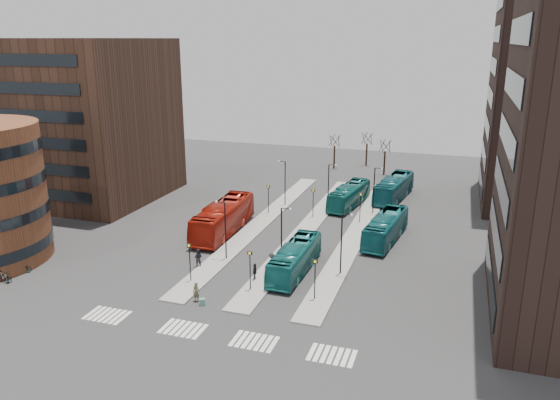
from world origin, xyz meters
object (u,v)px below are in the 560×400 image
(red_bus, at_px, (223,218))
(teal_bus_a, at_px, (295,258))
(teal_bus_d, at_px, (394,188))
(traveller, at_px, (196,292))
(commuter_b, at_px, (255,272))
(commuter_a, at_px, (198,258))
(bicycle_mid, at_px, (3,277))
(suitcase, at_px, (202,302))
(teal_bus_b, at_px, (349,195))
(bicycle_near, at_px, (5,277))
(teal_bus_c, at_px, (386,228))
(commuter_c, at_px, (272,262))
(bicycle_far, at_px, (22,268))

(red_bus, bearing_deg, teal_bus_a, -38.36)
(teal_bus_d, relative_size, traveller, 6.80)
(commuter_b, bearing_deg, commuter_a, 73.27)
(red_bus, bearing_deg, commuter_b, -55.80)
(commuter_a, distance_m, bicycle_mid, 18.10)
(suitcase, relative_size, red_bus, 0.05)
(red_bus, distance_m, commuter_b, 13.88)
(teal_bus_b, relative_size, bicycle_mid, 6.03)
(teal_bus_a, relative_size, bicycle_near, 6.46)
(teal_bus_b, height_order, teal_bus_d, teal_bus_d)
(teal_bus_b, bearing_deg, suitcase, -92.54)
(teal_bus_d, distance_m, commuter_a, 34.11)
(teal_bus_d, relative_size, commuter_a, 6.37)
(bicycle_near, bearing_deg, teal_bus_c, -49.39)
(teal_bus_c, xyz_separation_m, bicycle_mid, (-32.47, -22.21, -1.01))
(suitcase, xyz_separation_m, commuter_a, (-4.03, 7.39, 0.63))
(commuter_c, distance_m, bicycle_far, 24.36)
(suitcase, relative_size, teal_bus_c, 0.05)
(bicycle_far, bearing_deg, commuter_b, -101.08)
(teal_bus_b, xyz_separation_m, bicycle_far, (-25.93, -31.80, -1.03))
(traveller, relative_size, commuter_c, 0.98)
(teal_bus_b, xyz_separation_m, commuter_a, (-10.26, -25.03, -0.57))
(commuter_c, bearing_deg, teal_bus_d, 171.87)
(teal_bus_c, height_order, bicycle_near, teal_bus_c)
(red_bus, bearing_deg, bicycle_far, -132.01)
(suitcase, distance_m, teal_bus_c, 24.22)
(bicycle_mid, bearing_deg, commuter_b, -56.60)
(teal_bus_d, relative_size, commuter_c, 6.68)
(bicycle_far, bearing_deg, teal_bus_c, -83.48)
(red_bus, bearing_deg, teal_bus_d, 47.80)
(traveller, xyz_separation_m, commuter_b, (3.30, 5.62, -0.03))
(red_bus, distance_m, commuter_a, 10.09)
(commuter_a, bearing_deg, teal_bus_b, -123.52)
(traveller, bearing_deg, commuter_b, 64.51)
(traveller, bearing_deg, bicycle_near, -169.12)
(commuter_a, relative_size, bicycle_far, 1.04)
(teal_bus_b, distance_m, teal_bus_c, 13.57)
(traveller, xyz_separation_m, bicycle_near, (-18.90, -1.96, -0.44))
(commuter_b, height_order, bicycle_far, commuter_b)
(suitcase, relative_size, commuter_b, 0.36)
(traveller, bearing_deg, commuter_a, 120.16)
(teal_bus_b, relative_size, bicycle_near, 6.62)
(bicycle_mid, bearing_deg, commuter_c, -51.35)
(teal_bus_c, bearing_deg, teal_bus_a, -114.86)
(suitcase, height_order, teal_bus_c, teal_bus_c)
(commuter_c, bearing_deg, teal_bus_a, 102.42)
(teal_bus_a, distance_m, traveller, 10.64)
(commuter_c, xyz_separation_m, bicycle_near, (-22.94, -10.28, -0.46))
(red_bus, distance_m, bicycle_mid, 23.64)
(teal_bus_b, distance_m, teal_bus_d, 7.53)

